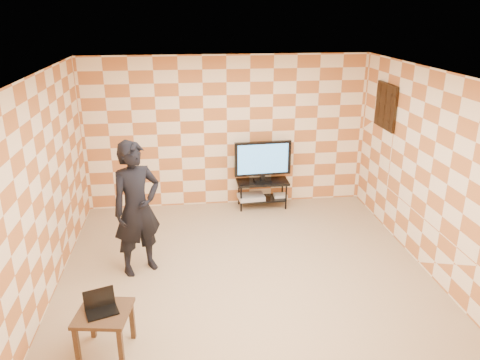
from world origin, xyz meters
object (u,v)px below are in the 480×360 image
Objects in this scene: side_table at (104,319)px; tv_stand at (262,188)px; tv at (263,160)px; person at (137,208)px.

tv_stand is at bearing 57.73° from side_table.
tv is (-0.00, -0.00, 0.54)m from tv_stand.
tv is at bearing 57.71° from side_table.
side_table is 1.73m from person.
person is at bearing 81.73° from side_table.
person reaches higher than tv_stand.
side_table is at bearing -122.29° from tv.
tv_stand is 2.87m from person.
tv_stand is 1.51× the size of side_table.
person is at bearing -136.12° from tv.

